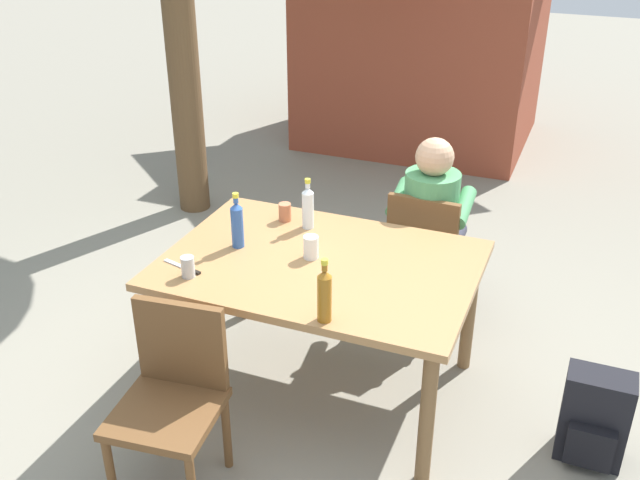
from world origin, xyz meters
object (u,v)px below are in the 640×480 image
object	(u,v)px
brick_kiosk	(426,6)
bottle_blue	(237,224)
chair_far_right	(426,250)
cup_terracotta	(285,212)
dining_table	(320,277)
bottle_clear	(308,207)
backpack_by_near_side	(594,419)
chair_near_left	(173,391)
cup_white	(311,247)
person_in_white_shirt	(433,217)
table_knife	(185,268)
bottle_amber	(324,294)
cup_steel	(188,267)

from	to	relation	value
brick_kiosk	bottle_blue	bearing A→B (deg)	-88.41
chair_far_right	cup_terracotta	bearing A→B (deg)	-145.59
dining_table	cup_terracotta	xyz separation A→B (m)	(-0.35, 0.36, 0.14)
chair_far_right	brick_kiosk	world-z (taller)	brick_kiosk
bottle_blue	cup_terracotta	size ratio (longest dim) A/B	2.98
bottle_clear	backpack_by_near_side	xyz separation A→B (m)	(1.59, -0.36, -0.67)
chair_far_right	bottle_blue	bearing A→B (deg)	-133.20
cup_terracotta	chair_far_right	bearing A→B (deg)	34.41
dining_table	chair_near_left	xyz separation A→B (m)	(-0.36, -0.84, -0.20)
chair_near_left	backpack_by_near_side	xyz separation A→B (m)	(1.75, 0.82, -0.26)
cup_white	cup_terracotta	size ratio (longest dim) A/B	1.18
cup_terracotta	person_in_white_shirt	bearing A→B (deg)	39.94
person_in_white_shirt	bottle_blue	xyz separation A→B (m)	(-0.80, -0.96, 0.25)
cup_white	chair_near_left	bearing A→B (deg)	-109.21
bottle_clear	table_knife	bearing A→B (deg)	-120.95
backpack_by_near_side	brick_kiosk	distance (m)	4.78
dining_table	cup_terracotta	distance (m)	0.53
person_in_white_shirt	cup_white	bearing A→B (deg)	-113.38
backpack_by_near_side	cup_terracotta	bearing A→B (deg)	167.37
chair_far_right	person_in_white_shirt	world-z (taller)	person_in_white_shirt
bottle_amber	chair_near_left	bearing A→B (deg)	-147.38
bottle_blue	cup_steel	size ratio (longest dim) A/B	2.84
chair_far_right	backpack_by_near_side	xyz separation A→B (m)	(1.05, -0.87, -0.26)
cup_steel	backpack_by_near_side	distance (m)	2.04
table_knife	brick_kiosk	size ratio (longest dim) A/B	0.09
chair_near_left	backpack_by_near_side	distance (m)	1.95
bottle_clear	table_knife	xyz separation A→B (m)	(-0.39, -0.64, -0.12)
dining_table	chair_far_right	size ratio (longest dim) A/B	1.78
bottle_amber	brick_kiosk	xyz separation A→B (m)	(-0.78, 4.68, 0.41)
bottle_blue	backpack_by_near_side	xyz separation A→B (m)	(1.84, -0.02, -0.67)
dining_table	bottle_amber	distance (m)	0.57
chair_far_right	bottle_clear	world-z (taller)	bottle_clear
dining_table	bottle_blue	xyz separation A→B (m)	(-0.45, -0.01, 0.22)
chair_far_right	bottle_blue	distance (m)	1.24
dining_table	cup_steel	xyz separation A→B (m)	(-0.53, -0.37, 0.14)
dining_table	bottle_clear	distance (m)	0.44
table_knife	dining_table	bearing A→B (deg)	27.97
dining_table	person_in_white_shirt	xyz separation A→B (m)	(0.35, 0.95, -0.03)
person_in_white_shirt	chair_far_right	bearing A→B (deg)	-91.62
chair_far_right	dining_table	bearing A→B (deg)	-112.23
bottle_amber	chair_far_right	bearing A→B (deg)	84.28
bottle_amber	table_knife	bearing A→B (deg)	168.19
chair_far_right	brick_kiosk	bearing A→B (deg)	105.26
chair_far_right	chair_near_left	world-z (taller)	same
cup_white	table_knife	world-z (taller)	cup_white
cup_terracotta	dining_table	bearing A→B (deg)	-45.77
cup_steel	table_knife	distance (m)	0.10
cup_steel	bottle_amber	bearing A→B (deg)	-8.21
cup_steel	backpack_by_near_side	size ratio (longest dim) A/B	0.22
dining_table	cup_white	bearing A→B (deg)	161.73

